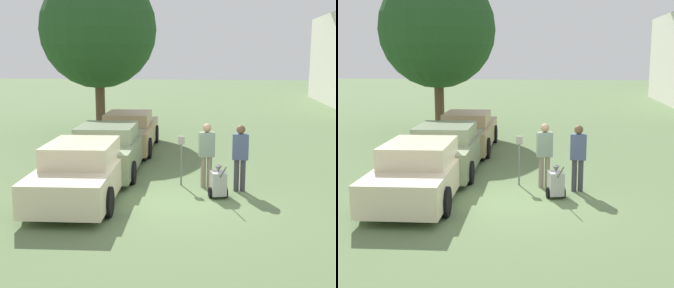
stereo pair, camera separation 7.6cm
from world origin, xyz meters
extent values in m
plane|color=#607A4C|center=(0.00, 0.00, 0.00)|extent=(120.00, 120.00, 0.00)
cube|color=beige|center=(-2.44, 0.17, 0.57)|extent=(2.09, 5.03, 0.75)
cube|color=beige|center=(-2.43, -0.03, 1.21)|extent=(1.72, 2.15, 0.52)
cylinder|color=black|center=(-3.42, 1.65, 0.35)|extent=(0.21, 0.71, 0.70)
cylinder|color=black|center=(-1.62, 1.74, 0.35)|extent=(0.21, 0.71, 0.70)
cylinder|color=black|center=(-3.27, -1.41, 0.35)|extent=(0.21, 0.71, 0.70)
cylinder|color=black|center=(-1.46, -1.32, 0.35)|extent=(0.21, 0.71, 0.70)
cube|color=gray|center=(-2.44, 2.91, 0.60)|extent=(2.15, 4.91, 0.84)
cube|color=gray|center=(-2.43, 2.72, 1.26)|extent=(1.78, 2.10, 0.48)
cylinder|color=black|center=(-3.45, 4.36, 0.33)|extent=(0.21, 0.67, 0.66)
cylinder|color=black|center=(-1.58, 4.45, 0.33)|extent=(0.21, 0.67, 0.66)
cylinder|color=black|center=(-3.31, 1.38, 0.33)|extent=(0.21, 0.67, 0.66)
cylinder|color=black|center=(-1.43, 1.47, 0.33)|extent=(0.21, 0.67, 0.66)
cube|color=tan|center=(-2.44, 6.34, 0.60)|extent=(2.08, 4.93, 0.79)
cube|color=tan|center=(-2.43, 6.14, 1.24)|extent=(1.72, 2.11, 0.49)
cylinder|color=black|center=(-3.42, 7.79, 0.37)|extent=(0.22, 0.74, 0.74)
cylinder|color=black|center=(-1.61, 7.88, 0.37)|extent=(0.22, 0.74, 0.74)
cylinder|color=black|center=(-3.27, 4.79, 0.37)|extent=(0.22, 0.74, 0.74)
cylinder|color=black|center=(-1.46, 4.88, 0.37)|extent=(0.22, 0.74, 0.74)
cylinder|color=slate|center=(-0.03, 1.49, 0.59)|extent=(0.05, 0.05, 1.18)
cube|color=gray|center=(-0.03, 1.49, 1.29)|extent=(0.18, 0.09, 0.22)
cylinder|color=gray|center=(0.76, 1.39, 0.43)|extent=(0.14, 0.14, 0.87)
cylinder|color=gray|center=(0.60, 1.35, 0.43)|extent=(0.14, 0.14, 0.87)
cube|color=gray|center=(0.68, 1.37, 1.21)|extent=(0.46, 0.30, 0.69)
sphere|color=tan|center=(0.68, 1.37, 1.67)|extent=(0.23, 0.23, 0.23)
cylinder|color=#3F3F47|center=(1.66, 1.07, 0.44)|extent=(0.14, 0.14, 0.87)
cylinder|color=#3F3F47|center=(1.49, 1.07, 0.44)|extent=(0.14, 0.14, 0.87)
cube|color=#4C597F|center=(1.58, 1.07, 1.22)|extent=(0.42, 0.22, 0.69)
sphere|color=brown|center=(1.58, 1.07, 1.68)|extent=(0.24, 0.24, 0.24)
cube|color=#B2B2AD|center=(1.01, 0.41, 0.38)|extent=(0.45, 0.51, 0.60)
cone|color=#59595B|center=(1.01, 0.41, 0.76)|extent=(0.18, 0.18, 0.16)
cylinder|color=#4C4C4C|center=(1.12, -0.05, 0.78)|extent=(0.17, 0.58, 0.43)
cylinder|color=black|center=(0.80, 0.36, 0.14)|extent=(0.12, 0.28, 0.28)
cylinder|color=black|center=(1.21, 0.46, 0.14)|extent=(0.12, 0.28, 0.28)
cylinder|color=brown|center=(-4.54, 10.13, 1.25)|extent=(0.44, 0.44, 2.51)
sphere|color=#234C23|center=(-4.54, 10.13, 4.78)|extent=(5.34, 5.34, 5.34)
camera|label=1|loc=(0.99, -11.25, 3.61)|focal=50.00mm
camera|label=2|loc=(1.06, -11.24, 3.61)|focal=50.00mm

